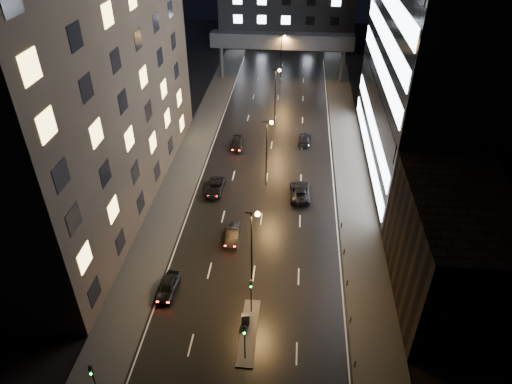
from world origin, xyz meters
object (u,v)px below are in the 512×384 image
at_px(utility_cabinet, 245,319).
at_px(car_away_c, 215,187).
at_px(car_away_a, 168,287).
at_px(car_toward_a, 300,191).
at_px(car_toward_b, 305,139).
at_px(car_away_b, 232,235).
at_px(car_away_d, 238,144).

bearing_deg(utility_cabinet, car_away_c, 97.30).
distance_m(car_away_a, car_toward_a, 23.54).
distance_m(car_away_a, car_toward_b, 37.67).
height_order(car_away_b, car_toward_a, car_toward_a).
bearing_deg(car_toward_b, car_toward_a, 91.70).
bearing_deg(car_away_c, car_away_b, -67.95).
distance_m(car_away_d, utility_cabinet, 36.08).
xyz_separation_m(car_away_c, car_toward_b, (12.45, 15.72, -0.02)).
xyz_separation_m(car_away_b, car_away_c, (-3.87, 9.98, -0.01)).
xyz_separation_m(car_away_b, car_toward_b, (8.59, 25.69, -0.03)).
xyz_separation_m(car_away_d, car_toward_b, (10.90, 2.77, 0.05)).
distance_m(car_away_c, car_toward_a, 11.90).
height_order(car_away_a, car_toward_a, car_toward_a).
bearing_deg(car_away_c, car_away_a, -94.37).
bearing_deg(car_toward_a, car_away_b, 48.16).
bearing_deg(car_away_a, car_away_c, 88.43).
bearing_deg(car_toward_b, car_away_d, 17.96).
xyz_separation_m(car_away_a, car_toward_b, (14.21, 34.88, -0.07)).
bearing_deg(utility_cabinet, car_toward_b, 72.16).
height_order(car_away_b, car_away_c, car_away_b).
height_order(car_toward_a, utility_cabinet, car_toward_a).
relative_size(car_away_a, car_away_c, 0.88).
bearing_deg(car_toward_a, car_toward_b, -95.01).
bearing_deg(car_away_b, car_away_a, -124.30).
height_order(car_away_c, car_toward_a, car_toward_a).
relative_size(car_away_c, utility_cabinet, 3.86).
relative_size(car_away_b, utility_cabinet, 3.29).
relative_size(car_away_a, utility_cabinet, 3.38).
bearing_deg(car_away_b, car_away_c, 108.36).
height_order(car_away_d, car_toward_b, car_toward_b).
bearing_deg(car_away_d, car_away_b, -89.88).
bearing_deg(car_away_d, car_toward_a, -57.01).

